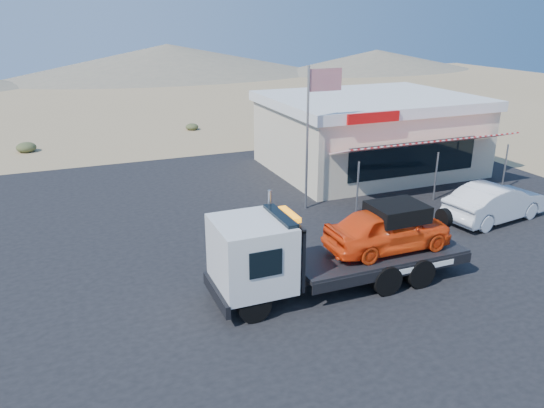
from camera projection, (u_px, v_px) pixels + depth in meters
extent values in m
plane|color=#A0865B|center=(235.00, 272.00, 17.27)|extent=(120.00, 120.00, 0.00)
cube|color=black|center=(260.00, 230.00, 20.59)|extent=(32.00, 24.00, 0.02)
cylinder|color=black|center=(254.00, 306.00, 14.30)|extent=(0.92, 0.28, 0.92)
cylinder|color=black|center=(233.00, 277.00, 15.91)|extent=(0.92, 0.28, 0.92)
cylinder|color=black|center=(385.00, 279.00, 15.78)|extent=(0.92, 0.51, 0.92)
cylinder|color=black|center=(353.00, 254.00, 17.39)|extent=(0.92, 0.51, 0.92)
cylinder|color=black|center=(418.00, 272.00, 16.21)|extent=(0.92, 0.51, 0.92)
cylinder|color=black|center=(384.00, 248.00, 17.82)|extent=(0.92, 0.51, 0.92)
cube|color=black|center=(348.00, 266.00, 16.27)|extent=(7.57, 0.92, 0.28)
cube|color=silver|center=(251.00, 254.00, 14.83)|extent=(2.03, 2.17, 1.94)
cube|color=black|center=(280.00, 228.00, 14.92)|extent=(0.32, 1.85, 0.83)
cube|color=black|center=(289.00, 249.00, 15.26)|extent=(0.09, 2.03, 1.85)
cube|color=orange|center=(289.00, 214.00, 14.90)|extent=(0.23, 1.11, 0.14)
cube|color=black|center=(376.00, 253.00, 16.55)|extent=(5.54, 2.12, 0.14)
imported|color=#FF4411|center=(388.00, 229.00, 16.42)|extent=(4.06, 1.63, 1.38)
cube|color=black|center=(397.00, 212.00, 16.34)|extent=(1.66, 1.38, 0.51)
imported|color=silver|center=(495.00, 202.00, 21.31)|extent=(4.81, 2.29, 1.52)
cube|color=beige|center=(368.00, 137.00, 28.27)|extent=(10.00, 8.00, 3.40)
cube|color=white|center=(370.00, 100.00, 27.61)|extent=(10.40, 8.40, 0.50)
cube|color=red|center=(374.00, 118.00, 23.01)|extent=(2.60, 0.12, 0.45)
cube|color=black|center=(413.00, 159.00, 24.83)|extent=(7.00, 0.06, 1.60)
cube|color=red|center=(427.00, 143.00, 23.74)|extent=(9.00, 1.73, 0.61)
cylinder|color=#99999E|center=(358.00, 187.00, 22.08)|extent=(0.08, 0.08, 2.20)
cylinder|color=#99999E|center=(436.00, 176.00, 23.50)|extent=(0.08, 0.08, 2.20)
cylinder|color=#99999E|center=(505.00, 167.00, 24.93)|extent=(0.08, 0.08, 2.20)
cylinder|color=#99999E|center=(307.00, 140.00, 21.84)|extent=(0.10, 0.10, 6.00)
cube|color=#B20C14|center=(325.00, 80.00, 21.30)|extent=(1.50, 0.02, 0.90)
ellipsoid|color=#424826|center=(26.00, 147.00, 32.18)|extent=(1.17, 1.17, 0.63)
ellipsoid|color=#424826|center=(192.00, 126.00, 38.32)|extent=(0.92, 0.92, 0.50)
cone|color=#726B59|center=(168.00, 60.00, 70.65)|extent=(44.00, 44.00, 4.20)
cone|color=#726B59|center=(376.00, 60.00, 78.04)|extent=(32.00, 32.00, 3.00)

